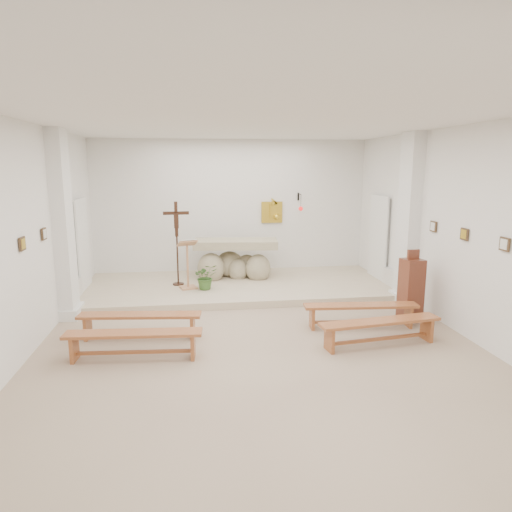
{
  "coord_description": "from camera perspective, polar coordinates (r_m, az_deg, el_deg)",
  "views": [
    {
      "loc": [
        -1.0,
        -6.75,
        2.83
      ],
      "look_at": [
        0.16,
        1.6,
        1.17
      ],
      "focal_mm": 32.0,
      "sensor_mm": 36.0,
      "label": 1
    }
  ],
  "objects": [
    {
      "name": "ground",
      "position": [
        7.39,
        0.46,
        -11.36
      ],
      "size": [
        7.0,
        10.0,
        0.0
      ],
      "primitive_type": "cube",
      "color": "tan",
      "rests_on": "ground"
    },
    {
      "name": "wall_left",
      "position": [
        7.27,
        -27.86,
        1.33
      ],
      "size": [
        0.02,
        10.0,
        3.5
      ],
      "primitive_type": "cube",
      "color": "silver",
      "rests_on": "ground"
    },
    {
      "name": "wall_right",
      "position": [
        8.18,
        25.48,
        2.49
      ],
      "size": [
        0.02,
        10.0,
        3.5
      ],
      "primitive_type": "cube",
      "color": "silver",
      "rests_on": "ground"
    },
    {
      "name": "wall_back",
      "position": [
        11.83,
        -3.07,
        5.91
      ],
      "size": [
        7.0,
        0.02,
        3.5
      ],
      "primitive_type": "cube",
      "color": "silver",
      "rests_on": "ground"
    },
    {
      "name": "ceiling",
      "position": [
        6.85,
        0.5,
        16.69
      ],
      "size": [
        7.0,
        10.0,
        0.02
      ],
      "primitive_type": "cube",
      "color": "silver",
      "rests_on": "wall_back"
    },
    {
      "name": "sanctuary_platform",
      "position": [
        10.66,
        -2.29,
        -3.82
      ],
      "size": [
        6.98,
        3.0,
        0.15
      ],
      "primitive_type": "cube",
      "color": "beige",
      "rests_on": "ground"
    },
    {
      "name": "pilaster_left",
      "position": [
        9.13,
        -22.97,
        3.49
      ],
      "size": [
        0.26,
        0.55,
        3.5
      ],
      "primitive_type": "cube",
      "color": "white",
      "rests_on": "ground"
    },
    {
      "name": "pilaster_right",
      "position": [
        9.84,
        18.54,
        4.29
      ],
      "size": [
        0.26,
        0.55,
        3.5
      ],
      "primitive_type": "cube",
      "color": "white",
      "rests_on": "ground"
    },
    {
      "name": "gold_wall_relief",
      "position": [
        11.94,
        2.0,
        5.49
      ],
      "size": [
        0.55,
        0.04,
        0.55
      ],
      "primitive_type": "cube",
      "color": "gold",
      "rests_on": "wall_back"
    },
    {
      "name": "sanctuary_lamp",
      "position": [
        11.83,
        5.58,
        6.16
      ],
      "size": [
        0.11,
        0.36,
        0.44
      ],
      "color": "black",
      "rests_on": "wall_back"
    },
    {
      "name": "station_frame_left_mid",
      "position": [
        7.46,
        -27.19,
        1.37
      ],
      "size": [
        0.03,
        0.2,
        0.2
      ],
      "primitive_type": "cube",
      "color": "#45311E",
      "rests_on": "wall_left"
    },
    {
      "name": "station_frame_left_rear",
      "position": [
        8.4,
        -24.99,
        2.52
      ],
      "size": [
        0.03,
        0.2,
        0.2
      ],
      "primitive_type": "cube",
      "color": "#45311E",
      "rests_on": "wall_left"
    },
    {
      "name": "station_frame_right_front",
      "position": [
        7.52,
        28.65,
        1.31
      ],
      "size": [
        0.03,
        0.2,
        0.2
      ],
      "primitive_type": "cube",
      "color": "#45311E",
      "rests_on": "wall_right"
    },
    {
      "name": "station_frame_right_mid",
      "position": [
        8.34,
        24.6,
        2.5
      ],
      "size": [
        0.03,
        0.2,
        0.2
      ],
      "primitive_type": "cube",
      "color": "#45311E",
      "rests_on": "wall_right"
    },
    {
      "name": "station_frame_right_rear",
      "position": [
        9.19,
        21.29,
        3.46
      ],
      "size": [
        0.03,
        0.2,
        0.2
      ],
      "primitive_type": "cube",
      "color": "#45311E",
      "rests_on": "wall_right"
    },
    {
      "name": "radiator_left",
      "position": [
        10.09,
        -21.66,
        -4.34
      ],
      "size": [
        0.1,
        0.85,
        0.52
      ],
      "primitive_type": "cube",
      "color": "silver",
      "rests_on": "ground"
    },
    {
      "name": "radiator_right",
      "position": [
        10.74,
        16.7,
        -3.1
      ],
      "size": [
        0.1,
        0.85,
        0.52
      ],
      "primitive_type": "cube",
      "color": "silver",
      "rests_on": "ground"
    },
    {
      "name": "altar",
      "position": [
        11.1,
        -2.67,
        -0.73
      ],
      "size": [
        2.07,
        1.0,
        1.03
      ],
      "rotation": [
        0.0,
        0.0,
        -0.11
      ],
      "color": "tan",
      "rests_on": "sanctuary_platform"
    },
    {
      "name": "lectern",
      "position": [
        10.18,
        -8.53,
        -0.99
      ],
      "size": [
        0.47,
        0.43,
        1.13
      ],
      "rotation": [
        0.0,
        0.0,
        0.29
      ],
      "color": "tan",
      "rests_on": "sanctuary_platform"
    },
    {
      "name": "crucifix_stand",
      "position": [
        10.44,
        -9.87,
        2.31
      ],
      "size": [
        0.58,
        0.25,
        1.91
      ],
      "rotation": [
        0.0,
        0.0,
        0.04
      ],
      "color": "#341E10",
      "rests_on": "sanctuary_platform"
    },
    {
      "name": "potted_plant",
      "position": [
        10.13,
        -6.3,
        -2.58
      ],
      "size": [
        0.59,
        0.54,
        0.57
      ],
      "primitive_type": "imported",
      "rotation": [
        0.0,
        0.0,
        0.2
      ],
      "color": "#386327",
      "rests_on": "sanctuary_platform"
    },
    {
      "name": "donation_pedestal",
      "position": [
        8.96,
        18.8,
        -3.93
      ],
      "size": [
        0.4,
        0.4,
        1.33
      ],
      "rotation": [
        0.0,
        0.0,
        0.12
      ],
      "color": "brown",
      "rests_on": "ground"
    },
    {
      "name": "bench_left_front",
      "position": [
        7.88,
        -14.3,
        -7.76
      ],
      "size": [
        2.04,
        0.55,
        0.43
      ],
      "rotation": [
        0.0,
        0.0,
        -0.11
      ],
      "color": "#A55C2F",
      "rests_on": "ground"
    },
    {
      "name": "bench_right_front",
      "position": [
        8.36,
        12.96,
        -6.61
      ],
      "size": [
        2.04,
        0.49,
        0.43
      ],
      "rotation": [
        0.0,
        0.0,
        -0.08
      ],
      "color": "#A55C2F",
      "rests_on": "ground"
    },
    {
      "name": "bench_left_second",
      "position": [
        7.09,
        -15.05,
        -9.97
      ],
      "size": [
        2.04,
        0.47,
        0.43
      ],
      "rotation": [
        0.0,
        0.0,
        -0.08
      ],
      "color": "#A55C2F",
      "rests_on": "ground"
    },
    {
      "name": "bench_right_second",
      "position": [
        7.61,
        15.24,
        -8.5
      ],
      "size": [
        2.04,
        0.58,
        0.43
      ],
      "rotation": [
        0.0,
        0.0,
        0.13
      ],
      "color": "#A55C2F",
      "rests_on": "ground"
    }
  ]
}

